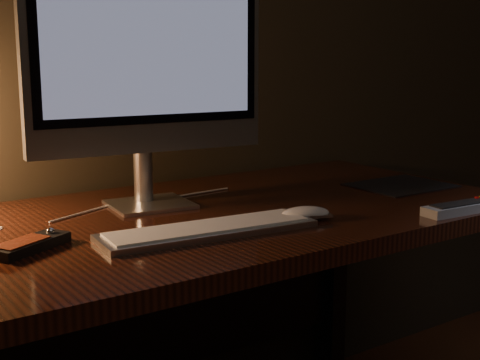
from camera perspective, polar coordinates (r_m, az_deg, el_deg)
desk at (r=1.61m, az=-5.47°, el=-6.93°), size 1.60×0.75×0.75m
monitor at (r=1.56m, az=-7.92°, el=10.46°), size 0.57×0.18×0.60m
keyboard at (r=1.36m, az=-2.71°, el=-4.22°), size 0.46×0.17×0.02m
mousepad at (r=1.88m, az=13.57°, el=-0.43°), size 0.26×0.21×0.00m
mouse at (r=1.47m, az=5.60°, el=-3.00°), size 0.12×0.09×0.02m
media_remote at (r=1.31m, az=-17.51°, el=-5.25°), size 0.17×0.13×0.03m
tv_remote at (r=1.61m, az=18.40°, el=-2.24°), size 0.21×0.07×0.03m
cable at (r=1.64m, az=-8.11°, el=-1.93°), size 0.51×0.11×0.00m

